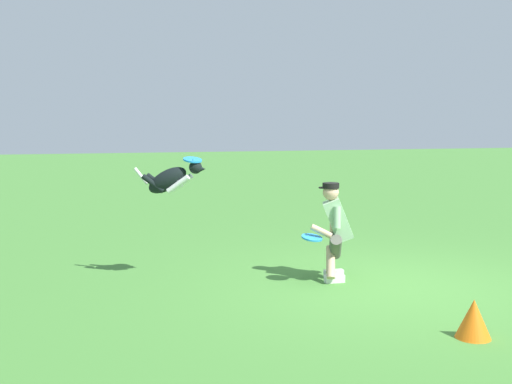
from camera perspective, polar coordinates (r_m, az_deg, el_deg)
The scene contains 6 objects.
ground_plane at distance 8.53m, azimuth 12.02°, elevation -8.17°, with size 60.00×60.00×0.00m, color #447F34.
person at distance 8.64m, azimuth 6.94°, elevation -3.15°, with size 0.67×0.66×1.29m.
dog at distance 8.56m, azimuth -7.44°, elevation 1.12°, with size 0.92×0.49×0.53m.
frisbee_flying at distance 8.46m, azimuth -5.58°, elevation 2.83°, with size 0.24×0.24×0.02m, color #2693EF.
frisbee_held at distance 8.41m, azimuth 4.92°, elevation -4.00°, with size 0.27×0.27×0.02m, color #2992E0.
training_cone at distance 6.84m, azimuth 18.51°, elevation -10.48°, with size 0.35×0.35×0.39m, color orange.
Camera 1 is at (3.56, 7.44, 2.19)m, focal length 45.68 mm.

